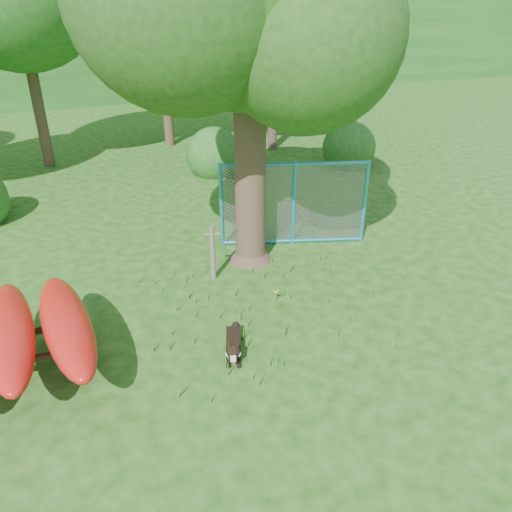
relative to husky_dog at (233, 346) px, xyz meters
name	(u,v)px	position (x,y,z in m)	size (l,w,h in m)	color
ground	(272,340)	(0.74, 0.08, -0.16)	(80.00, 80.00, 0.00)	#18460E
wooden_post	(213,251)	(0.49, 2.47, 0.47)	(0.33, 0.14, 1.19)	brown
husky_dog	(233,346)	(0.00, 0.00, 0.00)	(0.53, 0.96, 0.45)	black
fence_section	(294,204)	(2.74, 3.33, 0.83)	(3.23, 1.18, 3.29)	#2897BF
wildflower_clump	(276,293)	(1.31, 1.17, 0.03)	(0.11, 0.11, 0.24)	#3F822A
bg_tree_c	(161,31)	(2.24, 13.08, 3.95)	(4.00, 4.00, 6.12)	#3E2D22
bg_tree_d	(274,0)	(5.74, 11.08, 4.93)	(4.80, 4.80, 7.50)	#3E2D22
shrub_right	(347,165)	(7.24, 8.08, -0.16)	(1.80, 1.80, 1.80)	#1D581C
shrub_mid	(215,173)	(2.74, 9.08, -0.16)	(1.80, 1.80, 1.80)	#1D581C
wooded_hillside	(80,37)	(0.74, 28.08, 2.84)	(80.00, 12.00, 6.00)	#1D581C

